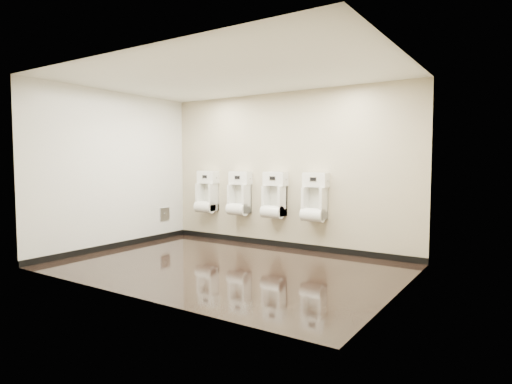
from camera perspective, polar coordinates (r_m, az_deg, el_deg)
ground at (r=6.47m, az=-3.99°, el=-9.85°), size 5.00×3.50×0.00m
ceiling at (r=6.41m, az=-4.11°, el=15.27°), size 5.00×3.50×0.00m
back_wall at (r=7.75m, az=3.83°, el=2.90°), size 5.00×0.02×2.80m
front_wall at (r=5.01m, az=-16.29°, el=2.15°), size 5.00×0.02×2.80m
left_wall at (r=8.05m, az=-18.37°, el=2.75°), size 0.02×3.50×2.80m
right_wall at (r=5.17m, az=18.60°, el=2.16°), size 0.02×3.50×2.80m
tile_overlay_left at (r=8.04m, az=-18.35°, el=2.75°), size 0.01×3.50×2.80m
skirting_back at (r=7.88m, az=3.74°, el=-6.96°), size 5.00×0.02×0.10m
skirting_left at (r=8.18m, az=-18.11°, el=-6.75°), size 0.02×3.50×0.10m
access_panel at (r=8.89m, az=-12.09°, el=-2.85°), size 0.04×0.25×0.25m
urinal_0 at (r=8.63m, az=-6.58°, el=-0.40°), size 0.44×0.33×0.82m
urinal_1 at (r=8.14m, az=-2.26°, el=-0.64°), size 0.44×0.33×0.82m
urinal_2 at (r=7.72m, az=2.43°, el=-0.90°), size 0.44×0.33×0.82m
urinal_3 at (r=7.34m, az=7.80°, el=-1.18°), size 0.44×0.33×0.82m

